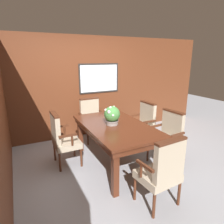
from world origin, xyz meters
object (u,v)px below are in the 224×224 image
at_px(dining_table, 116,130).
at_px(chair_head_near, 162,170).
at_px(chair_left_far, 62,137).
at_px(chair_right_far, 143,123).
at_px(potted_plant, 112,115).
at_px(chair_right_near, 168,136).
at_px(chair_head_far, 92,118).

height_order(dining_table, chair_head_near, chair_head_near).
bearing_deg(chair_left_far, dining_table, -114.99).
bearing_deg(chair_right_far, chair_head_near, -29.54).
xyz_separation_m(chair_left_far, chair_right_far, (1.79, 0.01, 0.00)).
bearing_deg(chair_head_near, chair_left_far, -65.73).
distance_m(dining_table, chair_head_near, 1.27).
relative_size(dining_table, potted_plant, 5.29).
relative_size(chair_head_near, potted_plant, 2.91).
distance_m(chair_right_near, chair_right_far, 0.80).
relative_size(chair_head_near, chair_right_far, 1.00).
xyz_separation_m(chair_head_near, chair_right_far, (0.87, 1.68, 0.00)).
bearing_deg(chair_right_far, dining_table, -67.28).
xyz_separation_m(chair_head_near, chair_right_near, (0.86, 0.88, 0.00)).
distance_m(chair_right_near, chair_left_far, 1.94).
height_order(chair_head_far, chair_right_far, same).
height_order(chair_right_near, chair_left_far, same).
xyz_separation_m(dining_table, chair_right_near, (0.89, -0.38, -0.14)).
distance_m(dining_table, chair_right_near, 0.98).
bearing_deg(dining_table, chair_right_near, -23.18).
xyz_separation_m(chair_head_far, chair_left_far, (-0.90, -0.89, 0.00)).
xyz_separation_m(dining_table, chair_head_near, (0.03, -1.26, -0.14)).
distance_m(chair_right_near, potted_plant, 1.11).
relative_size(chair_head_near, chair_head_far, 1.00).
bearing_deg(chair_right_far, potted_plant, -70.69).
xyz_separation_m(dining_table, chair_head_far, (0.02, 1.29, -0.14)).
relative_size(chair_right_near, potted_plant, 2.91).
relative_size(chair_right_near, chair_right_far, 1.00).
height_order(dining_table, chair_right_far, chair_right_far).
distance_m(chair_head_near, chair_right_far, 1.89).
bearing_deg(chair_left_far, potted_plant, -113.95).
bearing_deg(chair_right_far, chair_head_far, -136.62).
bearing_deg(potted_plant, chair_left_far, 156.56).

